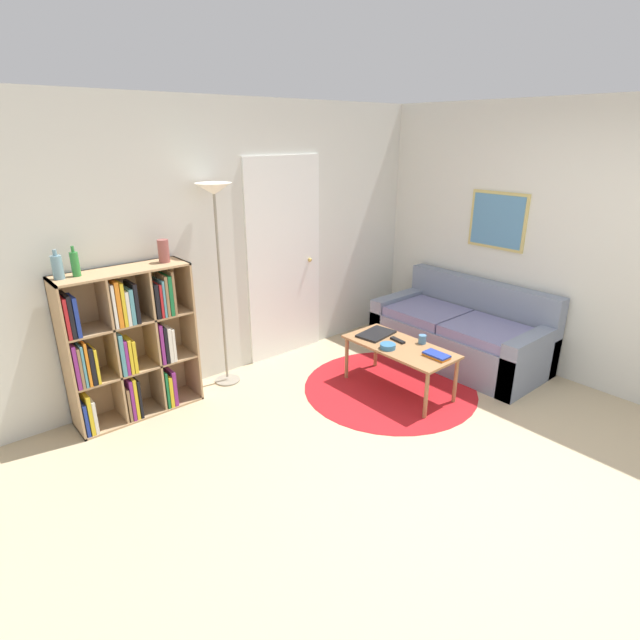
{
  "coord_description": "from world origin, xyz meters",
  "views": [
    {
      "loc": [
        -2.69,
        -1.45,
        2.3
      ],
      "look_at": [
        -0.2,
        1.47,
        0.85
      ],
      "focal_mm": 28.0,
      "sensor_mm": 36.0,
      "label": 1
    }
  ],
  "objects_px": {
    "cup": "(422,339)",
    "vase_on_shelf": "(164,251)",
    "laptop": "(376,334)",
    "bottle_left": "(57,267)",
    "bookshelf": "(127,344)",
    "coffee_table": "(400,350)",
    "bowl": "(388,346)",
    "floor_lamp": "(215,214)",
    "couch": "(462,334)",
    "bottle_middle": "(75,264)"
  },
  "relations": [
    {
      "from": "cup",
      "to": "vase_on_shelf",
      "type": "relative_size",
      "value": 0.43
    },
    {
      "from": "laptop",
      "to": "bottle_left",
      "type": "distance_m",
      "value": 2.78
    },
    {
      "from": "bookshelf",
      "to": "cup",
      "type": "height_order",
      "value": "bookshelf"
    },
    {
      "from": "coffee_table",
      "to": "bowl",
      "type": "relative_size",
      "value": 7.41
    },
    {
      "from": "laptop",
      "to": "vase_on_shelf",
      "type": "distance_m",
      "value": 2.09
    },
    {
      "from": "coffee_table",
      "to": "vase_on_shelf",
      "type": "height_order",
      "value": "vase_on_shelf"
    },
    {
      "from": "coffee_table",
      "to": "bottle_left",
      "type": "height_order",
      "value": "bottle_left"
    },
    {
      "from": "bookshelf",
      "to": "coffee_table",
      "type": "relative_size",
      "value": 1.21
    },
    {
      "from": "coffee_table",
      "to": "laptop",
      "type": "bearing_deg",
      "value": 87.01
    },
    {
      "from": "floor_lamp",
      "to": "vase_on_shelf",
      "type": "xyz_separation_m",
      "value": [
        -0.51,
        -0.0,
        -0.25
      ]
    },
    {
      "from": "couch",
      "to": "bottle_middle",
      "type": "relative_size",
      "value": 7.73
    },
    {
      "from": "couch",
      "to": "bottle_middle",
      "type": "height_order",
      "value": "bottle_middle"
    },
    {
      "from": "bookshelf",
      "to": "bowl",
      "type": "distance_m",
      "value": 2.25
    },
    {
      "from": "coffee_table",
      "to": "cup",
      "type": "height_order",
      "value": "cup"
    },
    {
      "from": "floor_lamp",
      "to": "coffee_table",
      "type": "relative_size",
      "value": 1.79
    },
    {
      "from": "cup",
      "to": "vase_on_shelf",
      "type": "height_order",
      "value": "vase_on_shelf"
    },
    {
      "from": "bottle_left",
      "to": "vase_on_shelf",
      "type": "xyz_separation_m",
      "value": [
        0.81,
        -0.02,
        0.0
      ]
    },
    {
      "from": "couch",
      "to": "coffee_table",
      "type": "height_order",
      "value": "couch"
    },
    {
      "from": "bookshelf",
      "to": "coffee_table",
      "type": "bearing_deg",
      "value": -30.33
    },
    {
      "from": "laptop",
      "to": "cup",
      "type": "distance_m",
      "value": 0.46
    },
    {
      "from": "bowl",
      "to": "bottle_middle",
      "type": "xyz_separation_m",
      "value": [
        -2.19,
        1.19,
        0.9
      ]
    },
    {
      "from": "couch",
      "to": "cup",
      "type": "distance_m",
      "value": 0.9
    },
    {
      "from": "floor_lamp",
      "to": "vase_on_shelf",
      "type": "bearing_deg",
      "value": -179.73
    },
    {
      "from": "bottle_left",
      "to": "vase_on_shelf",
      "type": "relative_size",
      "value": 1.16
    },
    {
      "from": "couch",
      "to": "laptop",
      "type": "height_order",
      "value": "couch"
    },
    {
      "from": "bottle_middle",
      "to": "vase_on_shelf",
      "type": "height_order",
      "value": "bottle_middle"
    },
    {
      "from": "bowl",
      "to": "vase_on_shelf",
      "type": "xyz_separation_m",
      "value": [
        -1.51,
        1.17,
        0.9
      ]
    },
    {
      "from": "bookshelf",
      "to": "coffee_table",
      "type": "xyz_separation_m",
      "value": [
        2.05,
        -1.2,
        -0.24
      ]
    },
    {
      "from": "bowl",
      "to": "cup",
      "type": "xyz_separation_m",
      "value": [
        0.33,
        -0.13,
        0.02
      ]
    },
    {
      "from": "couch",
      "to": "vase_on_shelf",
      "type": "xyz_separation_m",
      "value": [
        -2.7,
        1.17,
        1.1
      ]
    },
    {
      "from": "floor_lamp",
      "to": "bowl",
      "type": "bearing_deg",
      "value": -49.56
    },
    {
      "from": "floor_lamp",
      "to": "coffee_table",
      "type": "height_order",
      "value": "floor_lamp"
    },
    {
      "from": "floor_lamp",
      "to": "bowl",
      "type": "relative_size",
      "value": 13.25
    },
    {
      "from": "coffee_table",
      "to": "bottle_middle",
      "type": "distance_m",
      "value": 2.81
    },
    {
      "from": "coffee_table",
      "to": "floor_lamp",
      "type": "bearing_deg",
      "value": 133.6
    },
    {
      "from": "bottle_left",
      "to": "vase_on_shelf",
      "type": "height_order",
      "value": "bottle_left"
    },
    {
      "from": "coffee_table",
      "to": "bottle_middle",
      "type": "relative_size",
      "value": 4.62
    },
    {
      "from": "bookshelf",
      "to": "bottle_middle",
      "type": "relative_size",
      "value": 5.59
    },
    {
      "from": "bookshelf",
      "to": "floor_lamp",
      "type": "distance_m",
      "value": 1.34
    },
    {
      "from": "floor_lamp",
      "to": "bookshelf",
      "type": "bearing_deg",
      "value": -179.88
    },
    {
      "from": "bowl",
      "to": "coffee_table",
      "type": "bearing_deg",
      "value": -9.64
    },
    {
      "from": "cup",
      "to": "bottle_middle",
      "type": "bearing_deg",
      "value": 152.4
    },
    {
      "from": "bottle_middle",
      "to": "bowl",
      "type": "bearing_deg",
      "value": -28.55
    },
    {
      "from": "couch",
      "to": "bowl",
      "type": "distance_m",
      "value": 1.21
    },
    {
      "from": "floor_lamp",
      "to": "laptop",
      "type": "distance_m",
      "value": 1.87
    },
    {
      "from": "bookshelf",
      "to": "couch",
      "type": "relative_size",
      "value": 0.72
    },
    {
      "from": "coffee_table",
      "to": "bottle_left",
      "type": "distance_m",
      "value": 2.91
    },
    {
      "from": "laptop",
      "to": "bottle_left",
      "type": "height_order",
      "value": "bottle_left"
    },
    {
      "from": "floor_lamp",
      "to": "coffee_table",
      "type": "xyz_separation_m",
      "value": [
        1.14,
        -1.2,
        -1.22
      ]
    },
    {
      "from": "bookshelf",
      "to": "bottle_left",
      "type": "height_order",
      "value": "bottle_left"
    }
  ]
}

